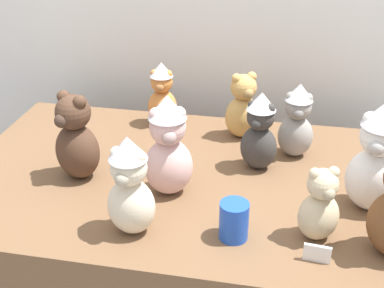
# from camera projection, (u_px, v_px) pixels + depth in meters

# --- Properties ---
(display_table) EXTENTS (1.54, 0.93, 0.71)m
(display_table) POSITION_uv_depth(u_px,v_px,m) (192.00, 259.00, 1.84)
(display_table) COLOR brown
(display_table) RESTS_ON ground_plane
(teddy_bear_charcoal) EXTENTS (0.15, 0.13, 0.27)m
(teddy_bear_charcoal) POSITION_uv_depth(u_px,v_px,m) (259.00, 132.00, 1.66)
(teddy_bear_charcoal) COLOR #383533
(teddy_bear_charcoal) RESTS_ON display_table
(teddy_bear_sand) EXTENTS (0.14, 0.13, 0.22)m
(teddy_bear_sand) POSITION_uv_depth(u_px,v_px,m) (320.00, 206.00, 1.34)
(teddy_bear_sand) COLOR #CCB78E
(teddy_bear_sand) RESTS_ON display_table
(teddy_bear_ginger) EXTENTS (0.12, 0.10, 0.25)m
(teddy_bear_ginger) POSITION_uv_depth(u_px,v_px,m) (162.00, 95.00, 1.96)
(teddy_bear_ginger) COLOR #D17F3D
(teddy_bear_ginger) RESTS_ON display_table
(teddy_bear_cream) EXTENTS (0.15, 0.13, 0.29)m
(teddy_bear_cream) POSITION_uv_depth(u_px,v_px,m) (130.00, 187.00, 1.35)
(teddy_bear_cream) COLOR beige
(teddy_bear_cream) RESTS_ON display_table
(teddy_bear_snow) EXTENTS (0.19, 0.17, 0.34)m
(teddy_bear_snow) POSITION_uv_depth(u_px,v_px,m) (376.00, 158.00, 1.44)
(teddy_bear_snow) COLOR white
(teddy_bear_snow) RESTS_ON display_table
(teddy_bear_cocoa) EXTENTS (0.19, 0.18, 0.29)m
(teddy_bear_cocoa) POSITION_uv_depth(u_px,v_px,m) (76.00, 139.00, 1.61)
(teddy_bear_cocoa) COLOR #4C3323
(teddy_bear_cocoa) RESTS_ON display_table
(teddy_bear_ash) EXTENTS (0.12, 0.11, 0.27)m
(teddy_bear_ash) POSITION_uv_depth(u_px,v_px,m) (297.00, 121.00, 1.73)
(teddy_bear_ash) COLOR gray
(teddy_bear_ash) RESTS_ON display_table
(teddy_bear_honey) EXTENTS (0.17, 0.16, 0.25)m
(teddy_bear_honey) POSITION_uv_depth(u_px,v_px,m) (243.00, 107.00, 1.87)
(teddy_bear_honey) COLOR tan
(teddy_bear_honey) RESTS_ON display_table
(teddy_bear_blush) EXTENTS (0.18, 0.16, 0.33)m
(teddy_bear_blush) POSITION_uv_depth(u_px,v_px,m) (168.00, 147.00, 1.51)
(teddy_bear_blush) COLOR beige
(teddy_bear_blush) RESTS_ON display_table
(party_cup_blue) EXTENTS (0.08, 0.08, 0.11)m
(party_cup_blue) POSITION_uv_depth(u_px,v_px,m) (234.00, 221.00, 1.37)
(party_cup_blue) COLOR blue
(party_cup_blue) RESTS_ON display_table
(name_card_front_left) EXTENTS (0.07, 0.01, 0.05)m
(name_card_front_left) POSITION_uv_depth(u_px,v_px,m) (317.00, 254.00, 1.30)
(name_card_front_left) COLOR white
(name_card_front_left) RESTS_ON display_table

